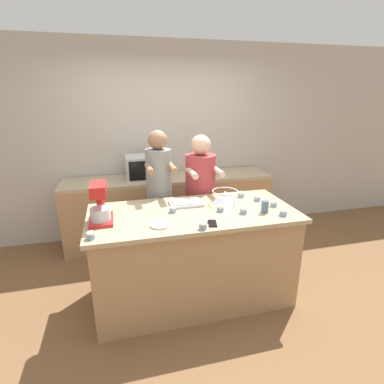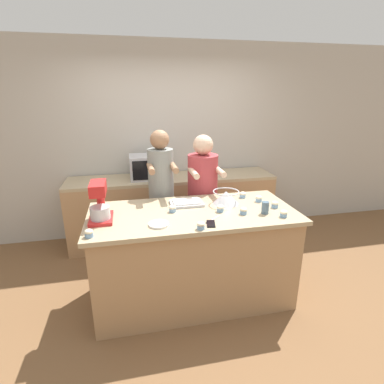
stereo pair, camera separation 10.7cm
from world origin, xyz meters
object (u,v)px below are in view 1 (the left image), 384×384
object	(u,v)px
microwave_oven	(143,167)
cupcake_3	(203,225)
cell_phone	(212,223)
baking_tray	(186,203)
cupcake_5	(274,203)
cupcake_6	(91,235)
stand_mixer	(100,205)
person_right	(200,199)
cupcake_2	(220,208)
cupcake_8	(173,209)
drinking_glass	(265,207)
small_plate	(160,225)
cupcake_0	(283,212)
person_left	(160,198)
knife	(213,219)
cupcake_7	(244,210)
cupcake_1	(241,194)
cupcake_4	(257,198)
mixing_bowl	(225,196)

from	to	relation	value
microwave_oven	cupcake_3	xyz separation A→B (m)	(0.32, -1.73, -0.10)
cell_phone	cupcake_3	world-z (taller)	cupcake_3
baking_tray	cupcake_5	distance (m)	0.87
cupcake_3	cupcake_6	size ratio (longest dim) A/B	1.00
stand_mixer	cupcake_5	xyz separation A→B (m)	(1.65, -0.04, -0.12)
person_right	cupcake_2	bearing A→B (deg)	-90.54
cupcake_3	cupcake_8	bearing A→B (deg)	112.19
drinking_glass	cupcake_6	distance (m)	1.56
small_plate	cupcake_0	distance (m)	1.13
person_left	knife	world-z (taller)	person_left
stand_mixer	cupcake_7	world-z (taller)	stand_mixer
cupcake_1	cupcake_5	xyz separation A→B (m)	(0.20, -0.34, 0.00)
cell_phone	cupcake_6	size ratio (longest dim) A/B	2.29
cupcake_1	person_left	bearing A→B (deg)	155.60
knife	cupcake_5	bearing A→B (deg)	13.69
cupcake_3	cupcake_8	xyz separation A→B (m)	(-0.17, 0.42, 0.00)
knife	cupcake_6	size ratio (longest dim) A/B	2.59
stand_mixer	cupcake_6	world-z (taller)	stand_mixer
person_left	small_plate	xyz separation A→B (m)	(-0.13, -0.90, 0.07)
drinking_glass	cupcake_2	size ratio (longest dim) A/B	1.69
cupcake_4	cupcake_3	bearing A→B (deg)	-145.26
knife	cupcake_5	xyz separation A→B (m)	(0.68, 0.17, 0.03)
cell_phone	cupcake_0	size ratio (longest dim) A/B	2.29
stand_mixer	cupcake_7	xyz separation A→B (m)	(1.28, -0.13, -0.12)
cell_phone	cupcake_5	size ratio (longest dim) A/B	2.29
microwave_oven	cupcake_7	size ratio (longest dim) A/B	6.50
drinking_glass	cupcake_8	size ratio (longest dim) A/B	1.69
person_right	cupcake_6	size ratio (longest dim) A/B	23.26
cupcake_8	cupcake_7	bearing A→B (deg)	-16.84
person_left	cupcake_6	bearing A→B (deg)	-124.22
cell_phone	drinking_glass	bearing A→B (deg)	13.17
baking_tray	cupcake_4	distance (m)	0.75
microwave_oven	cupcake_1	size ratio (longest dim) A/B	6.50
person_left	cupcake_8	size ratio (longest dim) A/B	24.23
stand_mixer	microwave_oven	world-z (taller)	stand_mixer
cupcake_5	cupcake_7	xyz separation A→B (m)	(-0.36, -0.09, 0.00)
cupcake_1	cupcake_6	size ratio (longest dim) A/B	1.00
baking_tray	microwave_oven	world-z (taller)	microwave_oven
person_left	small_plate	size ratio (longest dim) A/B	9.40
person_left	cupcake_3	xyz separation A→B (m)	(0.21, -1.05, 0.10)
microwave_oven	knife	size ratio (longest dim) A/B	2.51
cupcake_7	person_left	bearing A→B (deg)	129.39
person_right	cupcake_5	world-z (taller)	person_right
person_left	baking_tray	distance (m)	0.51
cupcake_4	baking_tray	bearing A→B (deg)	174.35
cupcake_5	cupcake_7	size ratio (longest dim) A/B	1.00
mixing_bowl	cupcake_8	distance (m)	0.58
microwave_oven	cupcake_8	world-z (taller)	microwave_oven
cupcake_2	person_right	bearing A→B (deg)	89.46
cupcake_5	cupcake_6	bearing A→B (deg)	-170.74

